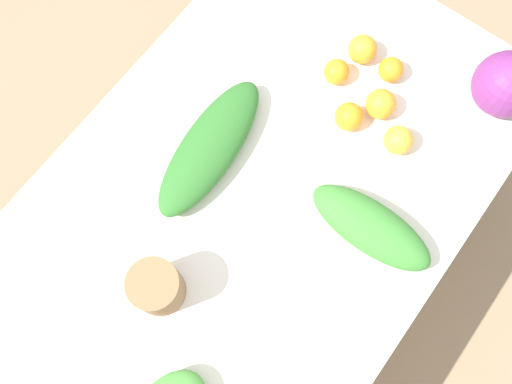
% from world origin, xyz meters
% --- Properties ---
extents(ground_plane, '(8.00, 8.00, 0.00)m').
position_xyz_m(ground_plane, '(0.00, 0.00, 0.00)').
color(ground_plane, '#937A5B').
extents(dining_table, '(1.45, 0.93, 0.75)m').
position_xyz_m(dining_table, '(0.00, 0.00, 0.66)').
color(dining_table, silver).
rests_on(dining_table, ground_plane).
extents(cabbage_purple, '(0.16, 0.16, 0.16)m').
position_xyz_m(cabbage_purple, '(-0.56, 0.33, 0.83)').
color(cabbage_purple, '#7A2D75').
rests_on(cabbage_purple, dining_table).
extents(paper_bag, '(0.12, 0.12, 0.13)m').
position_xyz_m(paper_bag, '(0.32, -0.03, 0.81)').
color(paper_bag, olive).
rests_on(paper_bag, dining_table).
extents(greens_bunch_chard, '(0.13, 0.31, 0.09)m').
position_xyz_m(greens_bunch_chard, '(-0.08, 0.27, 0.79)').
color(greens_bunch_chard, '#3D8433').
rests_on(greens_bunch_chard, dining_table).
extents(greens_bunch_beet_tops, '(0.41, 0.17, 0.08)m').
position_xyz_m(greens_bunch_beet_tops, '(-0.02, -0.15, 0.79)').
color(greens_bunch_beet_tops, '#2D6B28').
rests_on(greens_bunch_beet_tops, dining_table).
extents(orange_0, '(0.08, 0.08, 0.08)m').
position_xyz_m(orange_0, '(-0.36, 0.11, 0.79)').
color(orange_0, orange).
rests_on(orange_0, dining_table).
extents(orange_1, '(0.07, 0.07, 0.07)m').
position_xyz_m(orange_1, '(-0.37, -0.03, 0.78)').
color(orange_1, orange).
rests_on(orange_1, dining_table).
extents(orange_2, '(0.07, 0.07, 0.07)m').
position_xyz_m(orange_2, '(-0.46, -0.01, 0.79)').
color(orange_2, orange).
rests_on(orange_2, dining_table).
extents(orange_3, '(0.07, 0.07, 0.07)m').
position_xyz_m(orange_3, '(-0.31, 0.20, 0.79)').
color(orange_3, '#F9A833').
rests_on(orange_3, dining_table).
extents(orange_4, '(0.06, 0.06, 0.06)m').
position_xyz_m(orange_4, '(-0.46, 0.08, 0.78)').
color(orange_4, orange).
rests_on(orange_4, dining_table).
extents(orange_5, '(0.07, 0.07, 0.07)m').
position_xyz_m(orange_5, '(-0.29, 0.07, 0.79)').
color(orange_5, orange).
rests_on(orange_5, dining_table).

